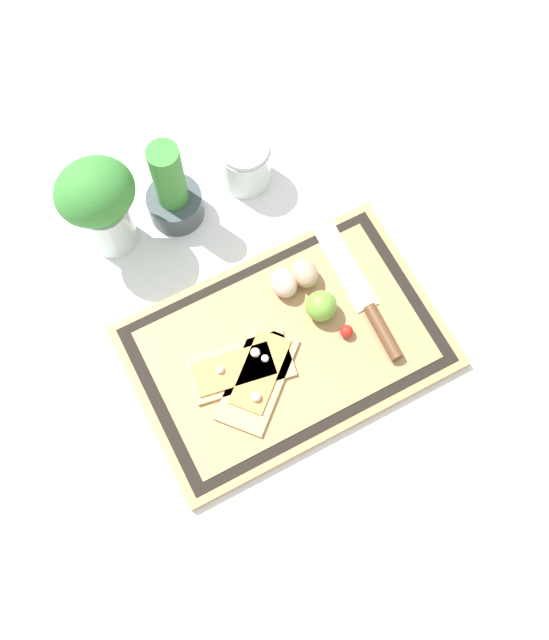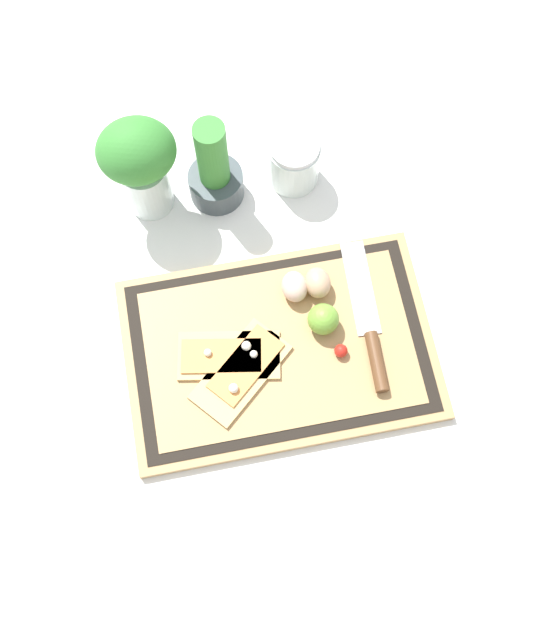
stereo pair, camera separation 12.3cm
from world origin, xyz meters
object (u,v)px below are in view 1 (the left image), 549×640
pizza_slice_far (239,366)px  herb_pot (173,194)px  herb_glass (99,203)px  sauce_jar (245,165)px  egg_brown (304,273)px  lime (321,306)px  cherry_tomato_red (346,331)px  egg_pink (284,283)px  pizza_slice_near (258,378)px  knife (372,312)px

pizza_slice_far → herb_pot: 0.32m
pizza_slice_far → herb_glass: size_ratio=0.83×
herb_pot → sauce_jar: bearing=2.8°
egg_brown → lime: 0.07m
cherry_tomato_red → egg_brown: bearing=96.7°
egg_pink → sauce_jar: (0.04, 0.23, 0.00)m
cherry_tomato_red → herb_glass: herb_glass is taller
pizza_slice_near → pizza_slice_far: (-0.02, 0.03, 0.00)m
pizza_slice_far → egg_brown: (0.17, 0.09, 0.02)m
herb_pot → sauce_jar: 0.14m
pizza_slice_near → sauce_jar: 0.39m
egg_pink → herb_glass: size_ratio=0.25×
egg_pink → pizza_slice_far: bearing=-145.4°
lime → pizza_slice_near: bearing=-159.2°
pizza_slice_far → egg_brown: egg_brown is taller
knife → herb_glass: herb_glass is taller
pizza_slice_far → egg_pink: (0.13, 0.09, 0.02)m
cherry_tomato_red → herb_pot: bearing=113.4°
pizza_slice_near → lime: lime is taller
knife → egg_brown: (-0.07, 0.11, 0.01)m
egg_brown → herb_glass: bearing=138.0°
sauce_jar → pizza_slice_near: bearing=-113.9°
egg_brown → herb_glass: size_ratio=0.25×
pizza_slice_near → herb_pot: (0.01, 0.35, 0.04)m
herb_glass → pizza_slice_far: bearing=-75.0°
knife → herb_pot: herb_pot is taller
pizza_slice_near → sauce_jar: (0.16, 0.35, 0.02)m
knife → egg_brown: egg_brown is taller
pizza_slice_near → cherry_tomato_red: size_ratio=8.29×
pizza_slice_near → sauce_jar: bearing=66.1°
cherry_tomato_red → herb_glass: bearing=127.5°
pizza_slice_far → knife: bearing=-4.9°
knife → egg_brown: bearing=122.1°
pizza_slice_far → herb_glass: bearing=105.0°
egg_pink → herb_glass: herb_glass is taller
knife → pizza_slice_far: bearing=175.1°
egg_pink → cherry_tomato_red: bearing=-66.3°
egg_brown → cherry_tomato_red: bearing=-83.3°
lime → herb_glass: size_ratio=0.24×
knife → herb_glass: 0.48m
knife → pizza_slice_near: bearing=-176.7°
egg_brown → sauce_jar: 0.23m
pizza_slice_near → egg_brown: size_ratio=3.41×
egg_brown → sauce_jar: bearing=88.6°
herb_pot → herb_glass: size_ratio=0.91×
egg_brown → egg_pink: (-0.04, 0.00, 0.00)m
knife → cherry_tomato_red: bearing=-168.4°
pizza_slice_far → lime: 0.17m
cherry_tomato_red → sauce_jar: sauce_jar is taller
lime → pizza_slice_far: bearing=-172.2°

